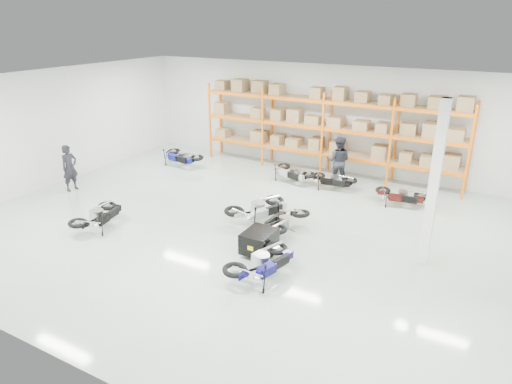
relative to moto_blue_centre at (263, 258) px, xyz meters
The scene contains 14 objects.
room 3.40m from the moto_blue_centre, 125.93° to the left, with size 18.00×18.00×18.00m.
pallet_rack 9.17m from the moto_blue_centre, 101.10° to the left, with size 11.28×0.98×3.62m.
structural_column 4.82m from the moto_blue_centre, 39.86° to the left, with size 0.25×0.25×4.50m, color white.
moto_blue_centre is the anchor object (origin of this frame).
moto_silver_left 3.46m from the moto_blue_centre, 120.33° to the left, with size 0.86×1.94×1.18m, color #B0B3B7, non-canonical shape.
moto_black_far_left 5.99m from the moto_blue_centre, behind, with size 0.77×1.73×1.06m, color black, non-canonical shape.
moto_touring_right 2.74m from the moto_blue_centre, 104.48° to the left, with size 0.76×1.72×1.05m, color black, non-canonical shape.
trailer 1.27m from the moto_blue_centre, 123.02° to the left, with size 0.89×1.69×0.70m.
moto_back_a 10.15m from the moto_blue_centre, 139.55° to the left, with size 0.83×1.87×1.14m, color navy, non-canonical shape.
moto_back_b 7.48m from the moto_blue_centre, 109.12° to the left, with size 0.76×1.72×1.05m, color silver, non-canonical shape.
moto_back_c 7.11m from the moto_blue_centre, 95.65° to the left, with size 0.69×1.56×0.95m, color black, non-canonical shape.
moto_back_d 6.96m from the moto_blue_centre, 73.17° to the left, with size 0.72×1.61×0.98m, color #3D100C, non-canonical shape.
person_left 9.76m from the moto_blue_centre, 167.84° to the left, with size 0.66×0.43×1.80m, color black.
person_back 7.69m from the moto_blue_centre, 95.35° to the left, with size 0.96×0.75×1.98m, color black.
Camera 1 is at (6.55, -11.43, 6.33)m, focal length 32.00 mm.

